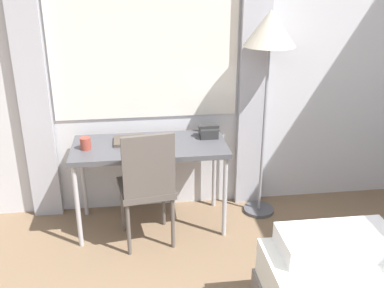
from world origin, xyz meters
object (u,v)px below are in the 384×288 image
at_px(desk, 150,152).
at_px(telephone, 209,132).
at_px(book, 130,141).
at_px(standing_lamp, 270,39).
at_px(desk_chair, 147,182).
at_px(mug, 85,143).

height_order(desk, telephone, telephone).
bearing_deg(telephone, desk, -168.19).
bearing_deg(book, standing_lamp, 0.92).
xyz_separation_m(standing_lamp, book, (-1.11, -0.02, -0.77)).
bearing_deg(desk_chair, desk, 74.20).
xyz_separation_m(standing_lamp, mug, (-1.44, -0.12, -0.74)).
distance_m(telephone, book, 0.64).
relative_size(telephone, book, 0.65).
xyz_separation_m(desk, book, (-0.15, 0.07, 0.08)).
bearing_deg(standing_lamp, desk, -174.66).
xyz_separation_m(standing_lamp, telephone, (-0.46, 0.01, -0.74)).
xyz_separation_m(desk_chair, telephone, (0.53, 0.39, 0.24)).
xyz_separation_m(telephone, book, (-0.64, -0.03, -0.03)).
bearing_deg(desk_chair, book, 99.87).
bearing_deg(book, desk, -24.94).
height_order(desk, book, book).
xyz_separation_m(desk_chair, mug, (-0.45, 0.25, 0.24)).
bearing_deg(book, mug, -163.06).
distance_m(desk, mug, 0.50).
xyz_separation_m(desk, mug, (-0.49, -0.03, 0.11)).
bearing_deg(book, desk_chair, -71.86).
bearing_deg(standing_lamp, telephone, 178.33).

